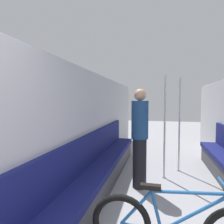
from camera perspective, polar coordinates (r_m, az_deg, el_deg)
wall_left at (r=3.68m, az=-6.58°, el=-4.87°), size 0.10×9.03×2.09m
bench_seat_row_left at (r=3.72m, az=-3.22°, el=-16.21°), size 0.44×4.55×1.00m
grab_pole_near at (r=4.15m, az=14.80°, el=-4.56°), size 0.08×0.08×2.07m
grab_pole_far at (r=4.66m, az=18.68°, el=-3.77°), size 0.08×0.08×2.07m
passenger_standing at (r=3.62m, az=7.92°, el=-7.05°), size 0.30×0.30×1.77m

